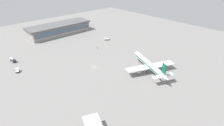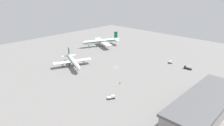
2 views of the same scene
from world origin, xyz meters
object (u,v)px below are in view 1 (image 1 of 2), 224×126
safety_cone_near_gate (193,63)px  ground_crew_worker (97,48)px  fuel_truck (13,60)px  baggage_tug (18,70)px  pushback_tractor (107,39)px  airplane_at_gate (149,65)px

safety_cone_near_gate → ground_crew_worker: bearing=-63.5°
safety_cone_near_gate → fuel_truck: bearing=-43.8°
baggage_tug → ground_crew_worker: 60.72m
fuel_truck → safety_cone_near_gate: 125.54m
baggage_tug → ground_crew_worker: bearing=-71.7°
pushback_tractor → baggage_tug: bearing=33.7°
fuel_truck → pushback_tractor: (-76.41, 12.01, -0.42)m
airplane_at_gate → safety_cone_near_gate: (-30.57, 14.53, -4.15)m
fuel_truck → pushback_tractor: fuel_truck is taller
fuel_truck → ground_crew_worker: bearing=64.3°
airplane_at_gate → fuel_truck: (60.08, -72.31, -3.06)m
baggage_tug → pushback_tractor: bearing=-63.7°
baggage_tug → ground_crew_worker: size_ratio=2.21×
baggage_tug → fuel_truck: (-2.40, -17.12, 0.23)m
fuel_truck → safety_cone_near_gate: fuel_truck is taller
baggage_tug → fuel_truck: 17.29m
ground_crew_worker → safety_cone_near_gate: 72.77m
baggage_tug → fuel_truck: size_ratio=0.57×
baggage_tug → ground_crew_worker: (-60.54, 4.63, -0.31)m
airplane_at_gate → pushback_tractor: size_ratio=8.05×
fuel_truck → pushback_tractor: 77.35m
pushback_tractor → safety_cone_near_gate: bearing=130.8°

